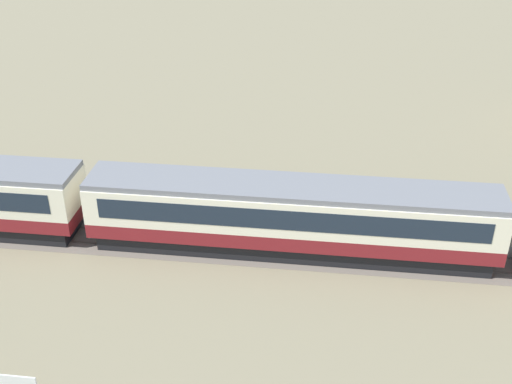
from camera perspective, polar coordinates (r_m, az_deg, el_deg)
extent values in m
cube|color=maroon|center=(33.78, 3.10, -3.33)|extent=(21.27, 3.08, 0.80)
cube|color=beige|center=(33.05, 3.16, -1.31)|extent=(21.27, 3.08, 1.97)
cube|color=#192330|center=(33.00, 3.16, -1.16)|extent=(19.57, 3.12, 1.10)
cube|color=slate|center=(32.49, 3.21, 0.41)|extent=(21.27, 2.89, 0.30)
cube|color=black|center=(34.24, 3.06, -4.51)|extent=(20.42, 2.65, 0.88)
cylinder|color=black|center=(34.02, 14.89, -5.88)|extent=(0.90, 0.18, 0.90)
cylinder|color=black|center=(35.19, 14.65, -4.54)|extent=(0.90, 0.18, 0.90)
cylinder|color=black|center=(34.73, -8.69, -4.33)|extent=(0.90, 0.18, 0.90)
cylinder|color=black|center=(35.88, -8.11, -3.07)|extent=(0.90, 0.18, 0.90)
cylinder|color=black|center=(37.61, -20.74, -3.24)|extent=(0.90, 0.18, 0.90)
cylinder|color=black|center=(38.68, -19.84, -2.11)|extent=(0.90, 0.18, 0.90)
cube|color=#665B51|center=(34.45, 6.15, -5.34)|extent=(150.54, 3.60, 0.01)
cube|color=#4C4238|center=(33.85, 6.11, -6.01)|extent=(150.54, 0.12, 0.04)
cube|color=#4C4238|center=(35.03, 6.19, -4.66)|extent=(150.54, 0.12, 0.04)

